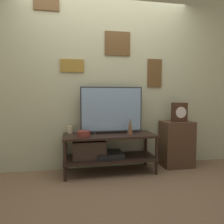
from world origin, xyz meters
TOP-DOWN VIEW (x-y plane):
  - ground_plane at (0.00, 0.00)m, footprint 12.00×12.00m
  - wall_back at (-0.00, 0.58)m, footprint 6.40×0.08m
  - media_console at (-0.11, 0.28)m, footprint 1.29×0.49m
  - television at (0.05, 0.39)m, footprint 0.89×0.05m
  - vase_slim_bronze at (0.28, 0.22)m, footprint 0.08×0.08m
  - vase_wide_bowl at (-0.37, 0.20)m, footprint 0.18×0.18m
  - candle_jar at (-0.54, 0.48)m, footprint 0.09×0.09m
  - side_table at (1.06, 0.36)m, footprint 0.46×0.34m
  - mantel_clock at (1.08, 0.33)m, footprint 0.22×0.11m

SIDE VIEW (x-z plane):
  - ground_plane at x=0.00m, z-range 0.00..0.00m
  - media_console at x=-0.11m, z-range 0.07..0.61m
  - side_table at x=1.06m, z-range 0.00..0.69m
  - vase_wide_bowl at x=-0.37m, z-range 0.54..0.62m
  - candle_jar at x=-0.54m, z-range 0.54..0.65m
  - vase_slim_bronze at x=0.28m, z-range 0.54..0.78m
  - mantel_clock at x=1.08m, z-range 0.69..0.98m
  - television at x=0.05m, z-range 0.55..1.22m
  - wall_back at x=0.00m, z-range 0.01..2.71m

